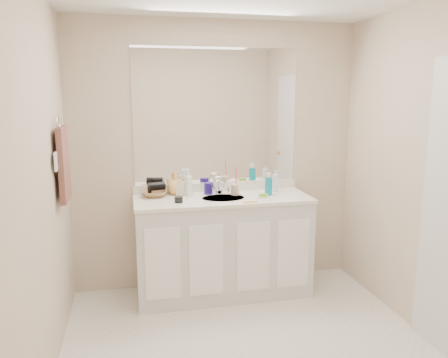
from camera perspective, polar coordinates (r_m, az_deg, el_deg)
floor at (r=3.20m, az=4.02°, el=-22.22°), size 2.60×2.60×0.00m
wall_back at (r=3.98m, az=-1.00°, el=2.99°), size 2.60×0.02×2.40m
wall_front at (r=1.59m, az=18.10°, el=-10.00°), size 2.60×0.02×2.40m
wall_left at (r=2.68m, az=-23.36°, el=-1.85°), size 0.02×2.60×2.40m
wall_right at (r=3.35m, az=26.20°, el=0.32°), size 0.02×2.60×2.40m
vanity_cabinet at (r=3.91m, az=-0.16°, el=-8.89°), size 1.50×0.55×0.85m
countertop at (r=3.78m, az=-0.16°, el=-2.61°), size 1.52×0.57×0.03m
backsplash at (r=4.02m, az=-0.94°, el=-1.00°), size 1.52×0.03×0.08m
sink_basin at (r=3.76m, az=-0.10°, el=-2.64°), size 0.37×0.37×0.02m
faucet at (r=3.92m, az=-0.65°, el=-1.08°), size 0.02×0.02×0.11m
mirror at (r=3.94m, az=-1.00°, el=8.16°), size 1.48×0.01×1.20m
blue_mug at (r=3.89m, az=-2.07°, el=-1.23°), size 0.10×0.10×0.10m
tan_cup at (r=3.85m, az=1.44°, el=-1.41°), size 0.09×0.09×0.09m
toothbrush at (r=3.83m, az=1.59°, el=0.09°), size 0.02×0.04×0.20m
mouthwash_bottle at (r=3.87m, az=5.84°, el=-0.95°), size 0.09×0.09×0.15m
clear_pump_bottle at (r=4.00m, az=6.75°, el=-0.54°), size 0.06×0.06×0.16m
soap_dish at (r=3.77m, az=5.12°, el=-2.38°), size 0.11×0.09×0.01m
green_soap at (r=3.76m, az=5.12°, el=-2.11°), size 0.08×0.07×0.02m
orange_comb at (r=3.61m, az=3.45°, el=-3.01°), size 0.13×0.04×0.01m
dark_jar at (r=3.61m, az=-5.95°, el=-2.71°), size 0.09×0.09×0.05m
extra_white_bottle at (r=3.80m, az=-4.60°, el=-0.97°), size 0.07×0.07×0.18m
soap_bottle_white at (r=3.93m, az=-4.70°, el=-0.33°), size 0.10×0.10×0.21m
soap_bottle_cream at (r=3.86m, az=-5.69°, el=-0.85°), size 0.09×0.10×0.17m
soap_bottle_yellow at (r=3.90m, az=-6.41°, el=-0.68°), size 0.16×0.16×0.18m
wicker_basket at (r=3.85m, az=-9.08°, el=-1.88°), size 0.22×0.22×0.05m
hair_dryer at (r=3.83m, az=-8.81°, el=-0.95°), size 0.16×0.10×0.07m
towel_ring at (r=3.39m, az=-20.87°, el=6.82°), size 0.01×0.11×0.11m
hand_towel at (r=3.42m, az=-20.20°, el=1.82°), size 0.04×0.32×0.55m
switch_plate at (r=3.22m, az=-21.11°, el=2.13°), size 0.01×0.08×0.13m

